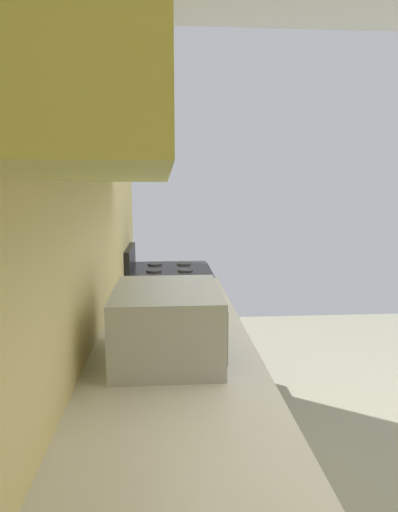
% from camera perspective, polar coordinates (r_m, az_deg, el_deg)
% --- Properties ---
extents(wall_back, '(4.17, 0.12, 2.84)m').
position_cam_1_polar(wall_back, '(1.82, -15.64, 4.50)').
color(wall_back, '#EED785').
rests_on(wall_back, ground_plane).
extents(counter_run, '(3.23, 0.66, 0.92)m').
position_cam_1_polar(counter_run, '(1.76, -3.14, -29.50)').
color(counter_run, '#E2E07B').
rests_on(counter_run, ground_plane).
extents(upper_cabinets, '(2.23, 0.30, 0.64)m').
position_cam_1_polar(upper_cabinets, '(1.42, -10.85, 22.66)').
color(upper_cabinets, '#DAE07C').
extents(oven_range, '(0.60, 0.64, 1.10)m').
position_cam_1_polar(oven_range, '(3.46, -3.75, -9.07)').
color(oven_range, black).
rests_on(oven_range, ground_plane).
extents(microwave, '(0.48, 0.40, 0.26)m').
position_cam_1_polar(microwave, '(1.67, -4.08, -8.65)').
color(microwave, '#B7BABF').
rests_on(microwave, counter_run).
extents(bowl, '(0.15, 0.15, 0.07)m').
position_cam_1_polar(bowl, '(2.67, -2.33, -3.86)').
color(bowl, gold).
rests_on(bowl, counter_run).
extents(kettle, '(0.22, 0.16, 0.16)m').
position_cam_1_polar(kettle, '(2.13, -1.85, -6.33)').
color(kettle, black).
rests_on(kettle, counter_run).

